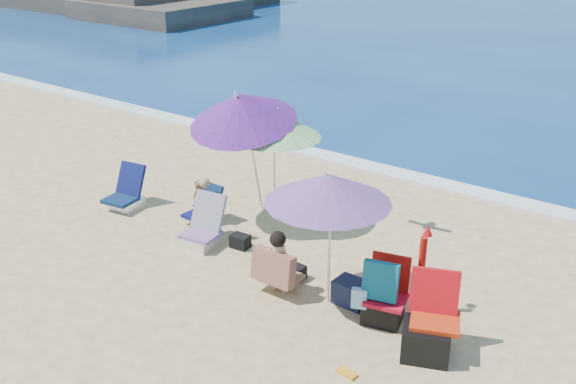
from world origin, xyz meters
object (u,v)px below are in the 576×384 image
Objects in this scene: chair_rainbow at (201,232)px; camp_chair_left at (428,332)px; umbrella_blue at (241,108)px; furled_umbrella at (422,267)px; chair_navy at (126,196)px; umbrella_turquoise at (328,188)px; camp_chair_right at (383,299)px; person_center at (277,263)px; person_left at (201,202)px; umbrella_striped at (276,124)px.

chair_rainbow is 4.08m from camp_chair_left.
furled_umbrella is at bearing -11.73° from umbrella_blue.
chair_navy is at bearing -179.35° from furled_umbrella.
umbrella_turquoise is 1.56m from camp_chair_right.
camp_chair_left is at bearing -6.45° from chair_navy.
camp_chair_right is (3.32, -1.24, -1.63)m from umbrella_blue.
umbrella_turquoise reaches higher than chair_navy.
chair_rainbow is at bearing 166.98° from person_center.
person_center is 1.11× the size of person_left.
umbrella_striped is at bearing 37.14° from person_left.
umbrella_turquoise reaches higher than camp_chair_left.
umbrella_turquoise is 0.95× the size of umbrella_striped.
furled_umbrella is (3.12, -1.03, -1.05)m from umbrella_striped.
umbrella_turquoise reaches higher than person_left.
furled_umbrella reaches higher than person_center.
person_center is (-1.49, -0.23, 0.12)m from camp_chair_right.
chair_navy is (-5.64, -0.06, -0.46)m from furled_umbrella.
umbrella_blue is 2.61× the size of person_center.
umbrella_blue is 3.89m from furled_umbrella.
furled_umbrella is 1.55× the size of chair_navy.
camp_chair_right is at bearing -118.53° from furled_umbrella.
furled_umbrella is 1.31× the size of person_center.
umbrella_striped is at bearing 127.70° from person_center.
umbrella_turquoise is 2.05× the size of camp_chair_right.
person_left is (-0.53, 0.58, 0.17)m from chair_rainbow.
furled_umbrella is 1.56× the size of chair_rainbow.
camp_chair_right is (-0.27, -0.50, -0.33)m from furled_umbrella.
umbrella_turquoise is 1.88× the size of camp_chair_left.
umbrella_striped is 0.60m from umbrella_blue.
umbrella_blue reaches higher than person_center.
camp_chair_left is at bearing -8.35° from umbrella_turquoise.
person_center reaches higher than camp_chair_right.
umbrella_blue is 2.88× the size of person_left.
umbrella_blue is at bearing 21.53° from chair_navy.
umbrella_blue is 2.82m from chair_navy.
chair_navy is (-2.05, -0.81, -1.76)m from umbrella_blue.
umbrella_striped is at bearing 23.45° from chair_navy.
person_center is (1.83, -1.47, -1.51)m from umbrella_blue.
person_center is at bearing -13.02° from chair_rainbow.
umbrella_striped is at bearing 153.57° from camp_chair_left.
furled_umbrella reaches higher than chair_rainbow.
camp_chair_left is 1.08× the size of person_center.
person_left is at bearing 176.19° from furled_umbrella.
umbrella_striped reaches higher than camp_chair_right.
umbrella_blue is at bearing 141.17° from person_center.
umbrella_blue is 3.90m from camp_chair_right.
person_center is at bearing -38.83° from umbrella_blue.
person_left is at bearing 168.66° from camp_chair_right.
camp_chair_left is 0.79m from camp_chair_right.
umbrella_turquoise is 1.55× the size of furled_umbrella.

